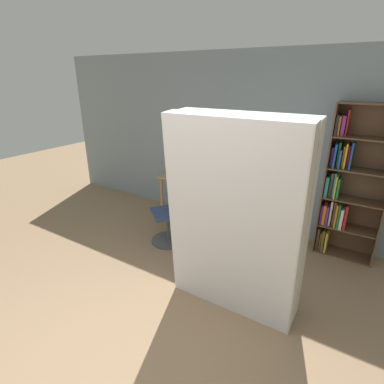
{
  "coord_description": "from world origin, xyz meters",
  "views": [
    {
      "loc": [
        1.46,
        -0.94,
        2.33
      ],
      "look_at": [
        -0.27,
        1.87,
        1.05
      ],
      "focal_mm": 28.0,
      "sensor_mm": 36.0,
      "label": 1
    }
  ],
  "objects": [
    {
      "name": "monitor",
      "position": [
        -1.01,
        3.26,
        1.03
      ],
      "size": [
        0.67,
        0.25,
        0.46
      ],
      "color": "#B7B7BC",
      "rests_on": "desk"
    },
    {
      "name": "office_chair",
      "position": [
        -0.88,
        2.28,
        0.39
      ],
      "size": [
        0.62,
        0.62,
        0.95
      ],
      "color": "#4C4C51",
      "rests_on": "ground"
    },
    {
      "name": "desk",
      "position": [
        -0.98,
        3.08,
        0.66
      ],
      "size": [
        1.1,
        0.63,
        0.78
      ],
      "color": "tan",
      "rests_on": "ground"
    },
    {
      "name": "mattress_far",
      "position": [
        0.45,
        1.64,
        1.02
      ],
      "size": [
        1.32,
        0.31,
        2.04
      ],
      "color": "silver",
      "rests_on": "ground"
    },
    {
      "name": "wall_back",
      "position": [
        0.0,
        3.43,
        1.35
      ],
      "size": [
        8.0,
        0.06,
        2.7
      ],
      "color": "gray",
      "rests_on": "ground"
    },
    {
      "name": "mattress_near",
      "position": [
        0.45,
        1.42,
        1.02
      ],
      "size": [
        1.32,
        0.34,
        2.04
      ],
      "color": "silver",
      "rests_on": "ground"
    },
    {
      "name": "bookshelf",
      "position": [
        1.27,
        3.26,
        0.97
      ],
      "size": [
        0.74,
        0.34,
        2.04
      ],
      "color": "brown",
      "rests_on": "ground"
    }
  ]
}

